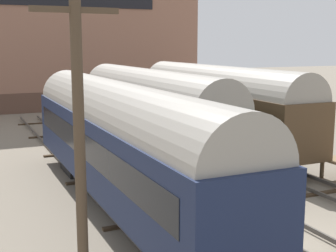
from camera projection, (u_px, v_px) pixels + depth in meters
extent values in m
plane|color=slate|center=(289.00, 235.00, 16.08)|extent=(200.00, 200.00, 0.00)
cube|color=#4C4742|center=(193.00, 249.00, 14.53)|extent=(0.08, 60.00, 0.16)
cube|color=#3D2D1E|center=(137.00, 224.00, 16.95)|extent=(2.60, 0.24, 0.10)
cube|color=#3D2D1E|center=(93.00, 181.00, 22.34)|extent=(2.60, 0.24, 0.10)
cube|color=#3D2D1E|center=(66.00, 154.00, 27.72)|extent=(2.60, 0.24, 0.10)
cube|color=#3D2D1E|center=(48.00, 136.00, 33.11)|extent=(2.60, 0.24, 0.10)
cube|color=#3D2D1E|center=(34.00, 124.00, 38.49)|extent=(2.60, 0.24, 0.10)
cube|color=#4C4742|center=(273.00, 233.00, 15.76)|extent=(0.08, 60.00, 0.16)
cube|color=#4C4742|center=(306.00, 227.00, 16.34)|extent=(0.08, 60.00, 0.16)
cube|color=#3D2D1E|center=(241.00, 206.00, 18.76)|extent=(2.60, 0.24, 0.10)
cube|color=#3D2D1E|center=(177.00, 170.00, 24.15)|extent=(2.60, 0.24, 0.10)
cube|color=#3D2D1E|center=(136.00, 147.00, 29.53)|extent=(2.60, 0.24, 0.10)
cube|color=#3D2D1E|center=(108.00, 132.00, 34.92)|extent=(2.60, 0.24, 0.10)
cube|color=#3D2D1E|center=(88.00, 120.00, 40.30)|extent=(2.60, 0.24, 0.10)
cube|color=#3D2D1E|center=(327.00, 192.00, 20.58)|extent=(2.60, 0.24, 0.10)
cube|color=#3D2D1E|center=(250.00, 162.00, 25.96)|extent=(2.60, 0.24, 0.10)
cube|color=#3D2D1E|center=(199.00, 142.00, 31.35)|extent=(2.60, 0.24, 0.10)
cube|color=#3D2D1E|center=(163.00, 127.00, 36.73)|extent=(2.60, 0.24, 0.10)
cube|color=#3D2D1E|center=(136.00, 117.00, 42.11)|extent=(2.60, 0.24, 0.10)
cube|color=black|center=(119.00, 132.00, 32.45)|extent=(1.80, 2.40, 1.00)
cube|color=black|center=(193.00, 170.00, 22.46)|extent=(1.80, 2.40, 1.00)
cube|color=#1E4228|center=(149.00, 117.00, 27.14)|extent=(3.08, 17.13, 2.64)
cube|color=black|center=(149.00, 112.00, 27.09)|extent=(3.12, 15.76, 0.95)
cylinder|color=gray|center=(149.00, 94.00, 26.92)|extent=(2.92, 16.79, 2.92)
cube|color=black|center=(82.00, 162.00, 24.05)|extent=(1.80, 2.40, 1.00)
cube|color=#192342|center=(118.00, 150.00, 18.37)|extent=(2.82, 18.37, 2.73)
cube|color=black|center=(118.00, 142.00, 18.31)|extent=(2.86, 16.90, 0.98)
cylinder|color=gray|center=(118.00, 116.00, 18.13)|extent=(2.68, 18.00, 2.68)
cube|color=black|center=(179.00, 128.00, 34.04)|extent=(1.80, 2.40, 1.00)
cube|color=black|center=(269.00, 161.00, 24.29)|extent=(1.80, 2.40, 1.00)
cube|color=#4C3823|center=(217.00, 111.00, 28.84)|extent=(2.93, 16.72, 2.83)
cube|color=black|center=(217.00, 106.00, 28.78)|extent=(2.97, 15.39, 1.02)
cylinder|color=gray|center=(217.00, 88.00, 28.59)|extent=(2.79, 16.39, 2.79)
cylinder|color=brown|center=(322.00, 169.00, 22.86)|extent=(0.20, 0.20, 0.92)
cylinder|color=#473828|center=(80.00, 160.00, 9.88)|extent=(0.24, 0.24, 8.12)
cube|color=#473828|center=(75.00, 10.00, 9.35)|extent=(1.80, 0.12, 0.12)
cube|color=brown|center=(25.00, 97.00, 49.33)|extent=(35.53, 10.42, 1.93)
cube|color=#936651|center=(20.00, 3.00, 47.67)|extent=(35.53, 10.42, 17.40)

